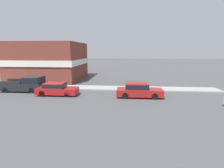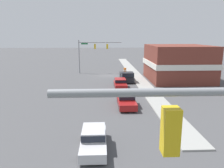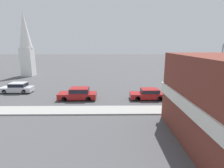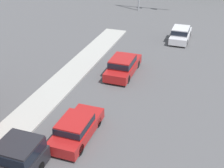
# 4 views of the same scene
# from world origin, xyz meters

# --- Properties ---
(car_lead) EXTENTS (1.80, 4.48, 1.39)m
(car_lead) POSITION_xyz_m (-1.73, 10.65, 0.73)
(car_lead) COLOR black
(car_lead) RESTS_ON ground
(car_oncoming) EXTENTS (1.78, 4.52, 1.49)m
(car_oncoming) POSITION_xyz_m (1.69, 29.20, 0.77)
(car_oncoming) COLOR black
(car_oncoming) RESTS_ON ground
(car_second_ahead) EXTENTS (1.91, 4.82, 1.54)m
(car_second_ahead) POSITION_xyz_m (-1.68, 19.69, 0.80)
(car_second_ahead) COLOR black
(car_second_ahead) RESTS_ON ground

